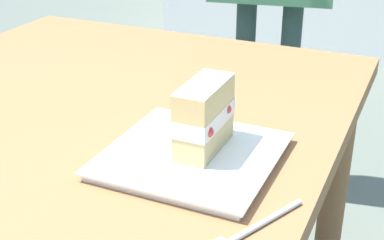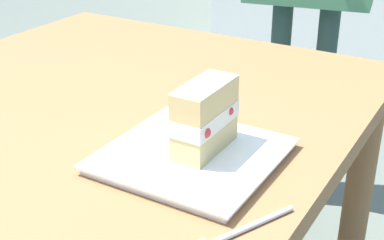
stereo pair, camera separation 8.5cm
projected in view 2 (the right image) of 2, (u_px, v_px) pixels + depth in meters
The scene contains 3 objects.
dessert_plate at pixel (192, 156), 0.88m from camera, with size 0.26×0.26×0.02m.
cake_slice at pixel (205, 117), 0.86m from camera, with size 0.13×0.07×0.11m.
dessert_fork at pixel (236, 233), 0.71m from camera, with size 0.16×0.09×0.01m.
Camera 2 is at (-0.49, -0.68, 1.17)m, focal length 51.76 mm.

